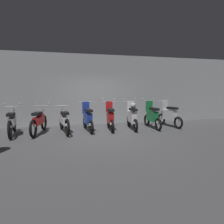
{
  "coord_description": "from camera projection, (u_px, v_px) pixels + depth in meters",
  "views": [
    {
      "loc": [
        -1.34,
        -6.94,
        1.68
      ],
      "look_at": [
        0.55,
        0.74,
        0.75
      ],
      "focal_mm": 30.74,
      "sensor_mm": 36.0,
      "label": 1
    }
  ],
  "objects": [
    {
      "name": "motorbike_slot_5",
      "position": [
        132.0,
        116.0,
        8.12
      ],
      "size": [
        0.59,
        1.68,
        1.29
      ],
      "color": "black",
      "rests_on": "ground"
    },
    {
      "name": "motorbike_slot_6",
      "position": [
        152.0,
        116.0,
        8.36
      ],
      "size": [
        0.59,
        1.68,
        1.29
      ],
      "color": "black",
      "rests_on": "ground"
    },
    {
      "name": "motorbike_slot_2",
      "position": [
        64.0,
        120.0,
        7.45
      ],
      "size": [
        0.58,
        1.94,
        1.03
      ],
      "color": "black",
      "rests_on": "ground"
    },
    {
      "name": "motorbike_slot_1",
      "position": [
        39.0,
        121.0,
        7.31
      ],
      "size": [
        0.59,
        1.94,
        1.15
      ],
      "color": "black",
      "rests_on": "ground"
    },
    {
      "name": "motorbike_slot_7",
      "position": [
        169.0,
        115.0,
        8.75
      ],
      "size": [
        0.56,
        1.67,
        1.18
      ],
      "color": "black",
      "rests_on": "ground"
    },
    {
      "name": "motorbike_slot_3",
      "position": [
        88.0,
        118.0,
        7.79
      ],
      "size": [
        0.56,
        1.68,
        1.18
      ],
      "color": "black",
      "rests_on": "ground"
    },
    {
      "name": "motorbike_slot_0",
      "position": [
        12.0,
        122.0,
        7.07
      ],
      "size": [
        0.59,
        1.94,
        1.15
      ],
      "color": "black",
      "rests_on": "ground"
    },
    {
      "name": "back_wall",
      "position": [
        93.0,
        90.0,
        9.33
      ],
      "size": [
        16.0,
        0.3,
        3.34
      ],
      "primitive_type": "cube",
      "color": "#9EA0A3",
      "rests_on": "ground"
    },
    {
      "name": "ground_plane",
      "position": [
        103.0,
        134.0,
        7.2
      ],
      "size": [
        80.0,
        80.0,
        0.0
      ],
      "primitive_type": "plane",
      "color": "#4C4C4F"
    },
    {
      "name": "motorbike_slot_4",
      "position": [
        110.0,
        117.0,
        8.0
      ],
      "size": [
        0.59,
        1.68,
        1.29
      ],
      "color": "black",
      "rests_on": "ground"
    }
  ]
}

